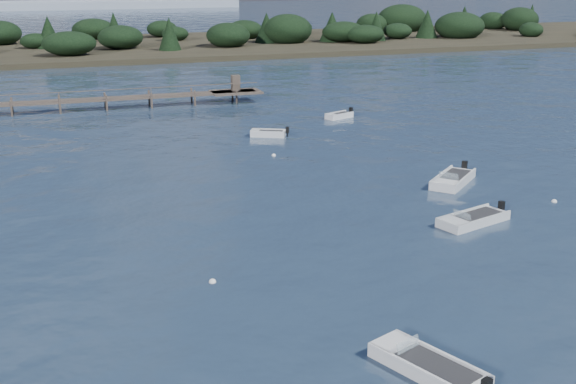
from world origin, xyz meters
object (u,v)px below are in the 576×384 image
object	(u,v)px
tender_far_grey_b	(339,117)
tender_far_white	(268,135)
dinghy_near_olive	(428,368)
dinghy_mid_white_a	(473,221)
dinghy_mid_white_b	(453,181)

from	to	relation	value
tender_far_grey_b	tender_far_white	bearing A→B (deg)	-149.03
tender_far_grey_b	dinghy_near_olive	world-z (taller)	dinghy_near_olive
tender_far_grey_b	dinghy_mid_white_a	bearing A→B (deg)	-97.93
tender_far_white	dinghy_mid_white_b	distance (m)	17.99
tender_far_white	dinghy_near_olive	world-z (taller)	dinghy_near_olive
tender_far_white	dinghy_near_olive	bearing A→B (deg)	-98.45
tender_far_white	dinghy_mid_white_a	size ratio (longest dim) A/B	0.67
dinghy_mid_white_a	dinghy_near_olive	bearing A→B (deg)	-127.77
tender_far_grey_b	dinghy_mid_white_b	world-z (taller)	dinghy_mid_white_b
dinghy_mid_white_b	dinghy_mid_white_a	size ratio (longest dim) A/B	0.96
tender_far_white	dinghy_mid_white_b	bearing A→B (deg)	-66.26
tender_far_white	dinghy_mid_white_a	bearing A→B (deg)	-79.43
tender_far_grey_b	dinghy_mid_white_a	xyz separation A→B (m)	(-3.95, -28.34, -0.01)
tender_far_white	dinghy_near_olive	xyz separation A→B (m)	(-5.33, -35.86, -0.01)
tender_far_grey_b	dinghy_mid_white_a	distance (m)	28.62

